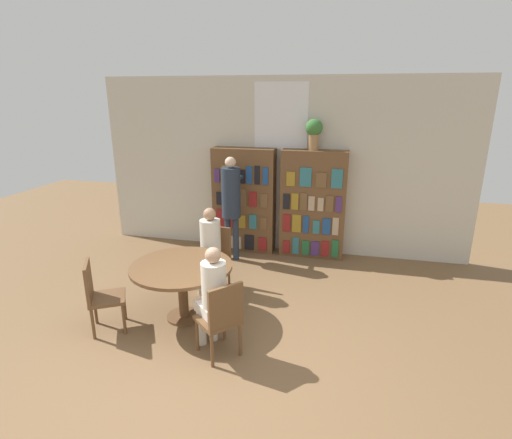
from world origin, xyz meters
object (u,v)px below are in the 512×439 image
chair_left_side (215,254)px  seated_reader_left (209,245)px  librarian_standing (231,198)px  flower_vase (314,131)px  chair_near_camera (99,293)px  bookshelf_right (313,205)px  chair_far_side (221,317)px  seated_reader_right (212,293)px  reading_table (182,274)px  bookshelf_left (244,200)px

chair_left_side → seated_reader_left: size_ratio=0.72×
seated_reader_left → librarian_standing: (-0.02, 1.16, 0.38)m
flower_vase → librarian_standing: (-1.25, -0.51, -1.05)m
chair_left_side → seated_reader_left: (-0.02, -0.18, 0.21)m
chair_near_camera → librarian_standing: librarian_standing is taller
bookshelf_right → seated_reader_left: bookshelf_right is taller
flower_vase → chair_far_side: flower_vase is taller
flower_vase → chair_near_camera: flower_vase is taller
seated_reader_right → flower_vase: bearing=28.1°
seated_reader_right → chair_left_side: bearing=60.0°
chair_far_side → seated_reader_right: bearing=90.0°
reading_table → bookshelf_left: bearing=86.7°
bookshelf_right → reading_table: size_ratio=1.47×
flower_vase → seated_reader_right: bearing=-103.9°
chair_far_side → librarian_standing: bearing=56.2°
seated_reader_right → bookshelf_right: bearing=27.5°
bookshelf_right → chair_left_side: 1.99m
bookshelf_left → librarian_standing: 0.54m
chair_far_side → librarian_standing: librarian_standing is taller
seated_reader_left → seated_reader_right: size_ratio=1.01×
flower_vase → reading_table: flower_vase is taller
bookshelf_left → flower_vase: (1.17, 0.00, 1.22)m
flower_vase → librarian_standing: size_ratio=0.28×
librarian_standing → bookshelf_left: bearing=80.8°
flower_vase → chair_far_side: bearing=-101.0°
seated_reader_left → seated_reader_right: 1.39m
chair_left_side → chair_far_side: same height
chair_near_camera → bookshelf_right: bearing=113.3°
bookshelf_left → chair_far_side: bookshelf_left is taller
bookshelf_right → flower_vase: bearing=171.9°
bookshelf_right → flower_vase: 1.22m
chair_far_side → chair_left_side: bearing=63.0°
chair_left_side → bookshelf_left: bearing=-85.5°
bookshelf_right → chair_near_camera: bookshelf_right is taller
bookshelf_left → chair_far_side: size_ratio=2.09×
flower_vase → chair_near_camera: 3.98m
bookshelf_left → librarian_standing: size_ratio=1.04×
bookshelf_right → librarian_standing: 1.39m
bookshelf_left → seated_reader_left: size_ratio=1.50×
seated_reader_left → bookshelf_left: bearing=-86.0°
bookshelf_right → flower_vase: (-0.03, 0.00, 1.22)m
flower_vase → chair_left_side: 2.53m
chair_near_camera → chair_left_side: 1.71m
bookshelf_right → chair_left_side: (-1.25, -1.48, -0.43)m
bookshelf_left → chair_far_side: bearing=-79.4°
seated_reader_left → librarian_standing: librarian_standing is taller
seated_reader_right → chair_far_side: bearing=-90.0°
bookshelf_left → reading_table: bearing=-93.3°
chair_left_side → seated_reader_right: (0.48, -1.48, 0.20)m
bookshelf_left → flower_vase: 1.69m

